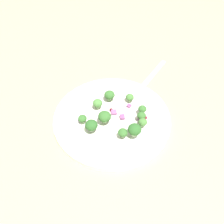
{
  "coord_description": "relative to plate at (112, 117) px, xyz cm",
  "views": [
    {
      "loc": [
        -1.8,
        -33.63,
        42.68
      ],
      "look_at": [
        -2.44,
        2.22,
        2.7
      ],
      "focal_mm": 36.74,
      "sensor_mm": 36.0,
      "label": 1
    }
  ],
  "objects": [
    {
      "name": "broccoli_floret_2",
      "position": [
        -0.73,
        5.25,
        2.28
      ],
      "size": [
        2.65,
        2.65,
        2.68
      ],
      "color": "#9EC684",
      "rests_on": "plate"
    },
    {
      "name": "onion_bit_0",
      "position": [
        2.48,
        -0.77,
        1.05
      ],
      "size": [
        1.22,
        1.4,
        0.52
      ],
      "primitive_type": "cube",
      "rotation": [
        0.0,
        0.0,
        0.11
      ],
      "color": "#934C84",
      "rests_on": "plate"
    },
    {
      "name": "onion_bit_2",
      "position": [
        6.73,
        -0.88,
        0.91
      ],
      "size": [
        1.33,
        1.44,
        0.42
      ],
      "primitive_type": "cube",
      "rotation": [
        0.0,
        0.0,
        1.49
      ],
      "color": "#934C84",
      "rests_on": "plate"
    },
    {
      "name": "broccoli_floret_5",
      "position": [
        2.41,
        -6.24,
        2.16
      ],
      "size": [
        2.13,
        2.13,
        2.15
      ],
      "color": "#ADD18E",
      "rests_on": "plate"
    },
    {
      "name": "broccoli_floret_6",
      "position": [
        4.96,
        -5.88,
        2.85
      ],
      "size": [
        2.96,
        2.96,
        3.0
      ],
      "color": "#ADD18E",
      "rests_on": "plate"
    },
    {
      "name": "fork",
      "position": [
        10.21,
        15.03,
        -0.61
      ],
      "size": [
        11.47,
        16.68,
        0.5
      ],
      "color": "silver",
      "rests_on": "ground_plane"
    },
    {
      "name": "broccoli_floret_10",
      "position": [
        7.12,
        0.65,
        2.28
      ],
      "size": [
        2.0,
        2.0,
        2.02
      ],
      "color": "#9EC684",
      "rests_on": "plate"
    },
    {
      "name": "cranberry_0",
      "position": [
        5.03,
        6.01,
        0.76
      ],
      "size": [
        0.79,
        0.79,
        0.79
      ],
      "primitive_type": "sphere",
      "color": "maroon",
      "rests_on": "plate"
    },
    {
      "name": "cranberry_2",
      "position": [
        7.82,
        -1.04,
        1.18
      ],
      "size": [
        0.86,
        0.86,
        0.86
      ],
      "primitive_type": "sphere",
      "color": "maroon",
      "rests_on": "plate"
    },
    {
      "name": "broccoli_floret_9",
      "position": [
        -1.64,
        -2.65,
        2.7
      ],
      "size": [
        2.95,
        2.95,
        2.99
      ],
      "color": "#9EC684",
      "rests_on": "plate"
    },
    {
      "name": "plate",
      "position": [
        0.0,
        0.0,
        0.0
      ],
      "size": [
        27.9,
        27.9,
        1.7
      ],
      "color": "white",
      "rests_on": "ground_plane"
    },
    {
      "name": "onion_bit_1",
      "position": [
        4.14,
        2.99,
        0.87
      ],
      "size": [
        1.29,
        1.28,
        0.54
      ],
      "primitive_type": "cube",
      "rotation": [
        0.0,
        0.0,
        2.6
      ],
      "color": "#934C84",
      "rests_on": "plate"
    },
    {
      "name": "ground_plane",
      "position": [
        2.44,
        -2.22,
        -1.86
      ],
      "size": [
        180.0,
        180.0,
        2.0
      ],
      "primitive_type": "cube",
      "color": "tan"
    },
    {
      "name": "onion_bit_3",
      "position": [
        0.45,
        0.73,
        1.01
      ],
      "size": [
        1.46,
        1.49,
        0.51
      ],
      "primitive_type": "cube",
      "rotation": [
        0.0,
        0.0,
        0.11
      ],
      "color": "#A35B93",
      "rests_on": "plate"
    },
    {
      "name": "cranberry_1",
      "position": [
        -0.25,
        1.6,
        0.85
      ],
      "size": [
        0.8,
        0.8,
        0.8
      ],
      "primitive_type": "sphere",
      "color": "#4C0A14",
      "rests_on": "plate"
    },
    {
      "name": "broccoli_floret_1",
      "position": [
        -4.43,
        -4.73,
        2.67
      ],
      "size": [
        2.79,
        2.79,
        2.83
      ],
      "color": "#8EB77A",
      "rests_on": "plate"
    },
    {
      "name": "broccoli_floret_7",
      "position": [
        -6.73,
        -2.03,
        1.9
      ],
      "size": [
        1.99,
        1.99,
        2.01
      ],
      "color": "#9EC684",
      "rests_on": "plate"
    },
    {
      "name": "dressing_pool",
      "position": [
        0.0,
        0.0,
        0.44
      ],
      "size": [
        16.18,
        16.18,
        0.2
      ],
      "primitive_type": "cylinder",
      "color": "white",
      "rests_on": "plate"
    },
    {
      "name": "broccoli_floret_3",
      "position": [
        6.98,
        -3.07,
        1.99
      ],
      "size": [
        2.02,
        2.02,
        2.05
      ],
      "color": "#8EB77A",
      "rests_on": "plate"
    },
    {
      "name": "broccoli_floret_0",
      "position": [
        6.77,
        -1.42,
        2.31
      ],
      "size": [
        2.04,
        2.04,
        2.07
      ],
      "color": "#8EB77A",
      "rests_on": "plate"
    },
    {
      "name": "broccoli_floret_8",
      "position": [
        -3.52,
        2.41,
        2.22
      ],
      "size": [
        2.35,
        2.35,
        2.38
      ],
      "color": "#8EB77A",
      "rests_on": "plate"
    },
    {
      "name": "broccoli_floret_4",
      "position": [
        4.35,
        4.9,
        1.91
      ],
      "size": [
        2.05,
        2.05,
        2.07
      ],
      "color": "#ADD18E",
      "rests_on": "plate"
    }
  ]
}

